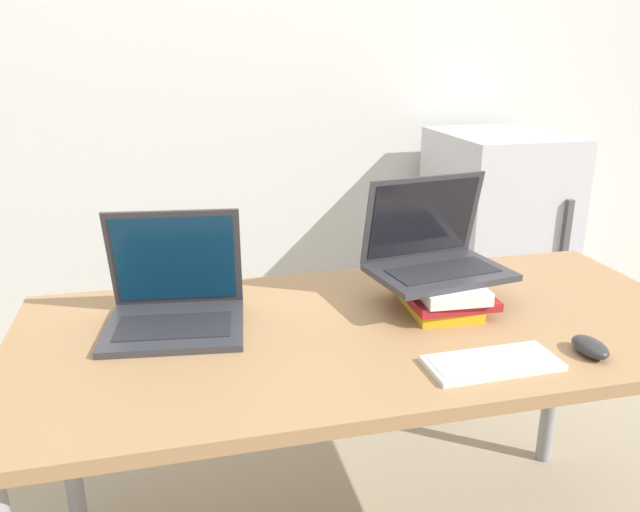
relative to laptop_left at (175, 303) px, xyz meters
name	(u,v)px	position (x,y,z in m)	size (l,w,h in m)	color
wall_back	(270,47)	(0.44, 1.19, 0.56)	(8.00, 0.05, 2.70)	silver
desk	(367,353)	(0.44, -0.11, -0.13)	(1.63, 0.75, 0.74)	#9E754C
laptop_left	(175,303)	(0.00, 0.00, 0.00)	(0.34, 0.30, 0.27)	#333338
book_stack	(441,292)	(0.65, -0.05, -0.01)	(0.21, 0.27, 0.08)	gold
laptop_on_books	(434,254)	(0.64, -0.01, 0.07)	(0.36, 0.28, 0.24)	#333338
wireless_keyboard	(492,363)	(0.62, -0.36, -0.05)	(0.28, 0.12, 0.01)	white
mouse	(590,347)	(0.85, -0.36, -0.04)	(0.06, 0.10, 0.03)	#2D2D2D
mini_fridge	(491,260)	(1.28, 0.81, -0.27)	(0.45, 0.55, 1.04)	silver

